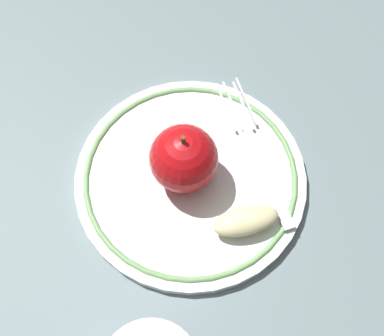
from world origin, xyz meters
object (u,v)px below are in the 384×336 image
fork (258,154)px  plate (192,179)px  apple_red_whole (184,159)px  apple_slice_front (246,221)px

fork → plate: bearing=91.6°
apple_red_whole → apple_slice_front: 0.09m
apple_slice_front → plate: bearing=120.6°
plate → apple_red_whole: size_ratio=3.13×
apple_slice_front → apple_red_whole: bearing=123.0°
apple_slice_front → fork: size_ratio=0.41×
apple_red_whole → apple_slice_front: bearing=-98.4°
plate → apple_slice_front: (-0.01, -0.07, 0.02)m
plate → fork: size_ratio=1.52×
plate → apple_red_whole: apple_red_whole is taller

